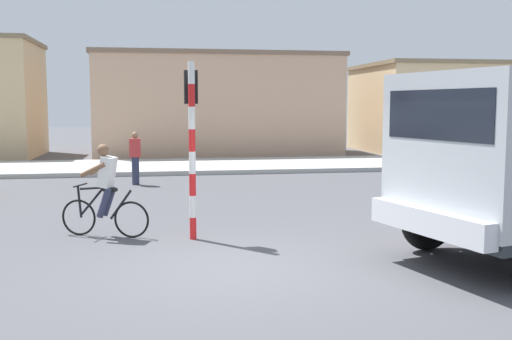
{
  "coord_description": "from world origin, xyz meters",
  "views": [
    {
      "loc": [
        -1.18,
        -8.72,
        2.43
      ],
      "look_at": [
        0.72,
        2.5,
        1.2
      ],
      "focal_mm": 42.31,
      "sensor_mm": 36.0,
      "label": 1
    }
  ],
  "objects_px": {
    "traffic_light_pole": "(192,125)",
    "car_white_mid": "(473,156)",
    "cyclist": "(105,190)",
    "pedestrian_near_kerb": "(135,157)"
  },
  "relations": [
    {
      "from": "traffic_light_pole",
      "to": "car_white_mid",
      "type": "distance_m",
      "value": 11.56
    },
    {
      "from": "traffic_light_pole",
      "to": "car_white_mid",
      "type": "bearing_deg",
      "value": 35.96
    },
    {
      "from": "cyclist",
      "to": "pedestrian_near_kerb",
      "type": "distance_m",
      "value": 7.36
    },
    {
      "from": "traffic_light_pole",
      "to": "pedestrian_near_kerb",
      "type": "bearing_deg",
      "value": 99.14
    },
    {
      "from": "pedestrian_near_kerb",
      "to": "car_white_mid",
      "type": "bearing_deg",
      "value": -5.44
    },
    {
      "from": "traffic_light_pole",
      "to": "car_white_mid",
      "type": "xyz_separation_m",
      "value": [
        9.3,
        6.75,
        -1.25
      ]
    },
    {
      "from": "cyclist",
      "to": "pedestrian_near_kerb",
      "type": "bearing_deg",
      "value": 87.38
    },
    {
      "from": "traffic_light_pole",
      "to": "car_white_mid",
      "type": "relative_size",
      "value": 0.75
    },
    {
      "from": "traffic_light_pole",
      "to": "car_white_mid",
      "type": "height_order",
      "value": "traffic_light_pole"
    },
    {
      "from": "cyclist",
      "to": "pedestrian_near_kerb",
      "type": "height_order",
      "value": "cyclist"
    }
  ]
}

